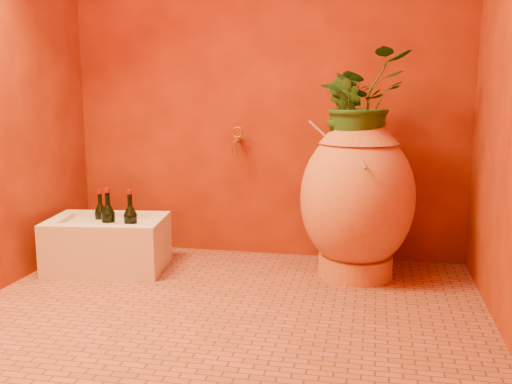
% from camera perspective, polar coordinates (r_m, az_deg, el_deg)
% --- Properties ---
extents(floor, '(2.50, 2.50, 0.00)m').
position_cam_1_polar(floor, '(2.84, -3.02, -11.59)').
color(floor, '#994932').
rests_on(floor, ground).
extents(wall_back, '(2.50, 0.02, 2.50)m').
position_cam_1_polar(wall_back, '(3.62, 0.95, 13.26)').
color(wall_back, '#5F1A05').
rests_on(wall_back, ground).
extents(amphora, '(0.75, 0.75, 0.92)m').
position_cam_1_polar(amphora, '(3.26, 10.08, -0.54)').
color(amphora, '#C37A37').
rests_on(amphora, floor).
extents(stone_basin, '(0.72, 0.54, 0.31)m').
position_cam_1_polar(stone_basin, '(3.51, -14.59, -5.12)').
color(stone_basin, beige).
rests_on(stone_basin, floor).
extents(wine_bottle_a, '(0.08, 0.08, 0.33)m').
position_cam_1_polar(wine_bottle_a, '(3.40, -14.52, -3.16)').
color(wine_bottle_a, black).
rests_on(wine_bottle_a, stone_basin).
extents(wine_bottle_b, '(0.08, 0.08, 0.32)m').
position_cam_1_polar(wine_bottle_b, '(3.35, -12.41, -3.31)').
color(wine_bottle_b, black).
rests_on(wine_bottle_b, stone_basin).
extents(wine_bottle_c, '(0.07, 0.07, 0.29)m').
position_cam_1_polar(wine_bottle_c, '(3.56, -15.24, -2.82)').
color(wine_bottle_c, black).
rests_on(wine_bottle_c, stone_basin).
extents(wall_tap, '(0.07, 0.15, 0.17)m').
position_cam_1_polar(wall_tap, '(3.58, -1.93, 5.29)').
color(wall_tap, '#A67B26').
rests_on(wall_tap, wall_back).
extents(plant_main, '(0.66, 0.66, 0.56)m').
position_cam_1_polar(plant_main, '(3.21, 10.40, 8.94)').
color(plant_main, '#1B491A').
rests_on(plant_main, amphora).
extents(plant_side, '(0.27, 0.28, 0.40)m').
position_cam_1_polar(plant_side, '(3.17, 8.89, 7.59)').
color(plant_side, '#1B491A').
rests_on(plant_side, amphora).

